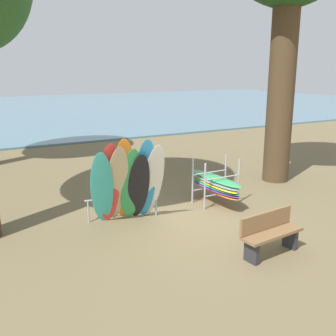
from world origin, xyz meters
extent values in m
plane|color=brown|center=(0.00, 0.00, 0.00)|extent=(80.00, 80.00, 0.00)
cube|color=slate|center=(0.00, 29.33, 0.05)|extent=(80.00, 36.00, 0.10)
cylinder|color=#4C3823|center=(4.37, 1.85, 3.22)|extent=(0.83, 0.83, 6.43)
ellipsoid|color=#38B2AD|center=(-2.00, 0.74, 0.95)|extent=(0.77, 0.99, 1.89)
ellipsoid|color=red|center=(-1.83, 0.71, 1.03)|extent=(0.65, 0.89, 2.06)
ellipsoid|color=#C6B289|center=(-1.66, 0.69, 1.00)|extent=(0.67, 1.06, 2.00)
ellipsoid|color=orange|center=(-1.49, 0.67, 1.08)|extent=(0.79, 1.08, 2.16)
ellipsoid|color=#339E56|center=(-1.32, 0.64, 0.96)|extent=(0.68, 0.92, 1.91)
ellipsoid|color=black|center=(-1.15, 0.62, 0.89)|extent=(0.67, 0.93, 1.77)
ellipsoid|color=#2D8ED1|center=(-0.97, 0.59, 1.06)|extent=(0.75, 1.01, 2.11)
ellipsoid|color=white|center=(-0.80, 0.57, 0.99)|extent=(0.64, 1.02, 1.97)
cylinder|color=#9EA0A5|center=(-2.22, 1.18, 0.28)|extent=(0.04, 0.04, 0.55)
cylinder|color=#9EA0A5|center=(-0.59, 0.81, 0.28)|extent=(0.04, 0.04, 0.55)
cylinder|color=#9EA0A5|center=(-1.40, 1.00, 0.55)|extent=(1.80, 0.45, 0.04)
cylinder|color=#9EA0A5|center=(0.74, 0.61, 0.62)|extent=(0.05, 0.05, 1.25)
cylinder|color=#9EA0A5|center=(1.84, 0.61, 0.62)|extent=(0.05, 0.05, 1.25)
cylinder|color=#9EA0A5|center=(0.74, 1.21, 0.62)|extent=(0.05, 0.05, 1.25)
cylinder|color=#9EA0A5|center=(1.84, 1.21, 0.62)|extent=(0.05, 0.05, 1.25)
cylinder|color=#9EA0A5|center=(1.29, 0.61, 0.35)|extent=(1.10, 0.04, 0.04)
cylinder|color=#9EA0A5|center=(1.29, 0.61, 0.80)|extent=(1.10, 0.04, 0.04)
cylinder|color=#9EA0A5|center=(1.29, 1.21, 0.35)|extent=(1.10, 0.04, 0.04)
cylinder|color=#9EA0A5|center=(1.29, 1.21, 0.80)|extent=(1.10, 0.04, 0.04)
ellipsoid|color=orange|center=(1.29, 0.91, 0.40)|extent=(0.65, 2.13, 0.06)
ellipsoid|color=purple|center=(1.23, 0.91, 0.46)|extent=(0.55, 2.11, 0.06)
ellipsoid|color=#38B2AD|center=(1.23, 0.91, 0.52)|extent=(0.54, 2.11, 0.06)
ellipsoid|color=yellow|center=(1.23, 0.91, 0.58)|extent=(0.57, 2.12, 0.06)
ellipsoid|color=gray|center=(1.24, 0.91, 0.64)|extent=(0.51, 2.10, 0.06)
ellipsoid|color=#339E56|center=(1.29, 0.91, 0.70)|extent=(0.54, 2.11, 0.06)
cube|color=#2D2D33|center=(-0.10, -2.26, 0.21)|extent=(0.13, 0.33, 0.42)
cube|color=#2D2D33|center=(1.02, -2.14, 0.21)|extent=(0.13, 0.33, 0.42)
cube|color=olive|center=(0.46, -2.20, 0.45)|extent=(1.43, 0.54, 0.06)
cube|color=olive|center=(0.44, -2.02, 0.67)|extent=(1.40, 0.20, 0.36)
camera|label=1|loc=(-4.77, -7.51, 3.60)|focal=41.99mm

